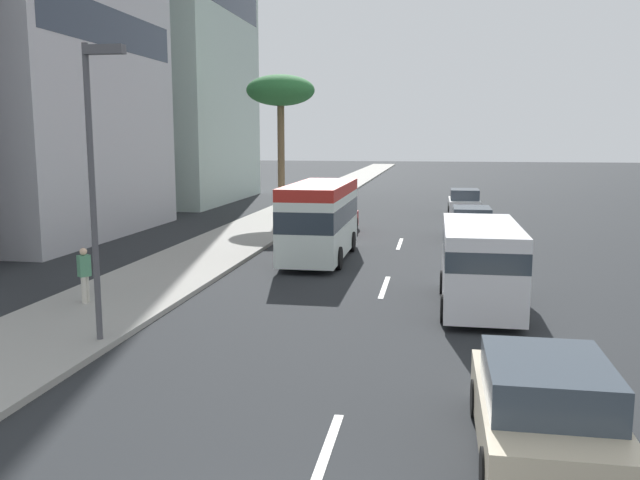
{
  "coord_description": "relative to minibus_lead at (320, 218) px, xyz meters",
  "views": [
    {
      "loc": [
        -5.54,
        -1.55,
        4.75
      ],
      "look_at": [
        16.13,
        2.24,
        1.36
      ],
      "focal_mm": 37.4,
      "sensor_mm": 36.0,
      "label": 1
    }
  ],
  "objects": [
    {
      "name": "ground_plane",
      "position": [
        11.54,
        -2.9,
        -1.64
      ],
      "size": [
        198.0,
        198.0,
        0.0
      ],
      "primitive_type": "plane",
      "color": "#26282B"
    },
    {
      "name": "car_sixth",
      "position": [
        7.2,
        0.45,
        -0.89
      ],
      "size": [
        4.39,
        1.86,
        1.58
      ],
      "rotation": [
        0.0,
        0.0,
        3.14
      ],
      "color": "#A51E1E",
      "rests_on": "ground_plane"
    },
    {
      "name": "street_lamp",
      "position": [
        -11.75,
        3.01,
        2.61
      ],
      "size": [
        0.24,
        0.97,
        6.63
      ],
      "color": "#4C4C51",
      "rests_on": "sidewalk_right"
    },
    {
      "name": "sidewalk_right",
      "position": [
        11.54,
        4.66,
        -1.57
      ],
      "size": [
        162.0,
        3.88,
        0.15
      ],
      "primitive_type": "cube",
      "color": "#9E9B93",
      "rests_on": "ground_plane"
    },
    {
      "name": "palm_tree",
      "position": [
        13.58,
        4.74,
        5.71
      ],
      "size": [
        4.03,
        4.03,
        8.26
      ],
      "color": "brown",
      "rests_on": "sidewalk_right"
    },
    {
      "name": "car_third",
      "position": [
        6.24,
        -6.11,
        -0.91
      ],
      "size": [
        4.23,
        1.91,
        1.55
      ],
      "color": "silver",
      "rests_on": "ground_plane"
    },
    {
      "name": "lane_stripe_mid",
      "position": [
        -4.57,
        -2.9,
        -1.64
      ],
      "size": [
        3.2,
        0.16,
        0.01
      ],
      "primitive_type": "cube",
      "color": "silver",
      "rests_on": "ground_plane"
    },
    {
      "name": "car_fourth",
      "position": [
        16.8,
        -6.19,
        -0.89
      ],
      "size": [
        4.1,
        1.93,
        1.58
      ],
      "color": "white",
      "rests_on": "ground_plane"
    },
    {
      "name": "van_second",
      "position": [
        -6.77,
        -5.71,
        -0.28
      ],
      "size": [
        5.38,
        2.16,
        2.38
      ],
      "color": "silver",
      "rests_on": "ground_plane"
    },
    {
      "name": "pedestrian_near_lamp",
      "position": [
        -8.65,
        5.19,
        -0.64
      ],
      "size": [
        0.39,
        0.37,
        1.57
      ],
      "rotation": [
        0.0,
        0.0,
        5.63
      ],
      "color": "beige",
      "rests_on": "sidewalk_right"
    },
    {
      "name": "minibus_lead",
      "position": [
        0.0,
        0.0,
        0.0
      ],
      "size": [
        6.83,
        2.26,
        2.99
      ],
      "rotation": [
        0.0,
        0.0,
        3.14
      ],
      "color": "silver",
      "rests_on": "ground_plane"
    },
    {
      "name": "car_fifth",
      "position": [
        -15.66,
        -6.11,
        -0.9
      ],
      "size": [
        4.14,
        1.97,
        1.56
      ],
      "color": "beige",
      "rests_on": "ground_plane"
    },
    {
      "name": "lane_stripe_near",
      "position": [
        -16.31,
        -2.9,
        -1.64
      ],
      "size": [
        3.2,
        0.16,
        0.01
      ],
      "primitive_type": "cube",
      "color": "silver",
      "rests_on": "ground_plane"
    },
    {
      "name": "lane_stripe_far",
      "position": [
        4.32,
        -2.9,
        -1.64
      ],
      "size": [
        3.2,
        0.16,
        0.01
      ],
      "primitive_type": "cube",
      "color": "silver",
      "rests_on": "ground_plane"
    }
  ]
}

